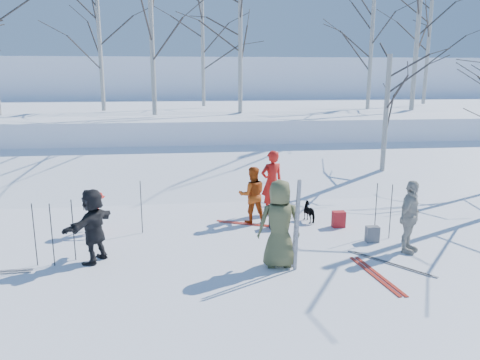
{
  "coord_description": "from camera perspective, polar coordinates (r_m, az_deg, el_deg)",
  "views": [
    {
      "loc": [
        -1.38,
        -9.81,
        3.91
      ],
      "look_at": [
        0.0,
        1.5,
        1.3
      ],
      "focal_mm": 35.0,
      "sensor_mm": 36.0,
      "label": 1
    }
  ],
  "objects": [
    {
      "name": "ground",
      "position": [
        10.65,
        0.99,
        -8.63
      ],
      "size": [
        120.0,
        120.0,
        0.0
      ],
      "primitive_type": "plane",
      "color": "white",
      "rests_on": "ground"
    },
    {
      "name": "snow_ramp",
      "position": [
        17.28,
        -2.21,
        0.32
      ],
      "size": [
        70.0,
        9.49,
        4.12
      ],
      "primitive_type": "cube",
      "rotation": [
        0.3,
        0.0,
        0.0
      ],
      "color": "white",
      "rests_on": "ground"
    },
    {
      "name": "snow_plateau",
      "position": [
        27.01,
        -4.01,
        6.68
      ],
      "size": [
        70.0,
        18.0,
        2.2
      ],
      "primitive_type": "cube",
      "color": "white",
      "rests_on": "ground"
    },
    {
      "name": "far_hill",
      "position": [
        47.87,
        -5.38,
        10.56
      ],
      "size": [
        90.0,
        30.0,
        6.0
      ],
      "primitive_type": "cube",
      "color": "white",
      "rests_on": "ground"
    },
    {
      "name": "skier_olive_center",
      "position": [
        9.59,
        4.85,
        -5.36
      ],
      "size": [
        0.92,
        0.62,
        1.83
      ],
      "primitive_type": "imported",
      "rotation": [
        0.0,
        0.0,
        3.1
      ],
      "color": "#4F5332",
      "rests_on": "ground"
    },
    {
      "name": "skier_red_north",
      "position": [
        13.18,
        3.89,
        -0.3
      ],
      "size": [
        0.76,
        0.6,
        1.82
      ],
      "primitive_type": "imported",
      "rotation": [
        0.0,
        0.0,
        3.42
      ],
      "color": "red",
      "rests_on": "ground"
    },
    {
      "name": "skier_redor_behind",
      "position": [
        12.41,
        1.51,
        -1.81
      ],
      "size": [
        0.74,
        0.58,
        1.52
      ],
      "primitive_type": "imported",
      "rotation": [
        0.0,
        0.0,
        3.15
      ],
      "color": "#B13F0D",
      "rests_on": "ground"
    },
    {
      "name": "skier_red_seated",
      "position": [
        12.16,
        -16.95,
        -3.81
      ],
      "size": [
        0.55,
        0.76,
        1.06
      ],
      "primitive_type": "imported",
      "rotation": [
        0.0,
        0.0,
        1.81
      ],
      "color": "red",
      "rests_on": "ground"
    },
    {
      "name": "skier_cream_east",
      "position": [
        10.98,
        19.99,
        -4.25
      ],
      "size": [
        0.97,
        0.95,
        1.64
      ],
      "primitive_type": "imported",
      "rotation": [
        0.0,
        0.0,
        0.76
      ],
      "color": "beige",
      "rests_on": "ground"
    },
    {
      "name": "skier_grey_west",
      "position": [
        10.29,
        -17.45,
        -5.33
      ],
      "size": [
        1.1,
        1.53,
        1.59
      ],
      "primitive_type": "imported",
      "rotation": [
        0.0,
        0.0,
        4.23
      ],
      "color": "black",
      "rests_on": "ground"
    },
    {
      "name": "dog",
      "position": [
        12.76,
        8.57,
        -3.86
      ],
      "size": [
        0.45,
        0.68,
        0.53
      ],
      "primitive_type": "imported",
      "rotation": [
        0.0,
        0.0,
        3.42
      ],
      "color": "black",
      "rests_on": "ground"
    },
    {
      "name": "upright_ski_left",
      "position": [
        9.36,
        6.98,
        -5.63
      ],
      "size": [
        0.09,
        0.16,
        1.9
      ],
      "primitive_type": "cube",
      "rotation": [
        0.07,
        0.0,
        0.11
      ],
      "color": "silver",
      "rests_on": "ground"
    },
    {
      "name": "upright_ski_right",
      "position": [
        9.47,
        6.83,
        -5.41
      ],
      "size": [
        0.12,
        0.23,
        1.89
      ],
      "primitive_type": "cube",
      "rotation": [
        0.1,
        0.0,
        0.22
      ],
      "color": "silver",
      "rests_on": "ground"
    },
    {
      "name": "ski_pair_a",
      "position": [
        12.41,
        1.46,
        -5.42
      ],
      "size": [
        1.62,
        2.05,
        0.02
      ],
      "primitive_type": null,
      "rotation": [
        0.0,
        0.0,
        1.15
      ],
      "color": "#A62417",
      "rests_on": "ground"
    },
    {
      "name": "ski_pair_b",
      "position": [
        10.46,
        17.83,
        -9.66
      ],
      "size": [
        2.03,
        2.09,
        0.02
      ],
      "primitive_type": null,
      "rotation": [
        0.0,
        0.0,
        0.65
      ],
      "color": "silver",
      "rests_on": "ground"
    },
    {
      "name": "ski_pair_c",
      "position": [
        9.81,
        16.3,
        -11.09
      ],
      "size": [
        0.66,
        1.95,
        0.02
      ],
      "primitive_type": null,
      "rotation": [
        0.0,
        0.0,
        0.12
      ],
      "color": "#A62417",
      "rests_on": "ground"
    },
    {
      "name": "ski_pole_a",
      "position": [
        11.85,
        -11.94,
        -3.26
      ],
      "size": [
        0.02,
        0.02,
        1.34
      ],
      "primitive_type": "cylinder",
      "color": "black",
      "rests_on": "ground"
    },
    {
      "name": "ski_pole_b",
      "position": [
        11.79,
        17.9,
        -3.69
      ],
      "size": [
        0.02,
        0.02,
        1.34
      ],
      "primitive_type": "cylinder",
      "color": "black",
      "rests_on": "ground"
    },
    {
      "name": "ski_pole_c",
      "position": [
        10.39,
        -21.94,
        -6.24
      ],
      "size": [
        0.02,
        0.02,
        1.34
      ],
      "primitive_type": "cylinder",
      "color": "black",
      "rests_on": "ground"
    },
    {
      "name": "ski_pole_d",
      "position": [
        11.82,
        16.23,
        -3.54
      ],
      "size": [
        0.02,
        0.02,
        1.34
      ],
      "primitive_type": "cylinder",
      "color": "black",
      "rests_on": "ground"
    },
    {
      "name": "ski_pole_e",
      "position": [
        10.54,
        -19.65,
        -5.78
      ],
      "size": [
        0.02,
        0.02,
        1.34
      ],
      "primitive_type": "cylinder",
      "color": "black",
      "rests_on": "ground"
    },
    {
      "name": "ski_pole_f",
      "position": [
        10.54,
        -23.76,
        -6.14
      ],
      "size": [
        0.02,
        0.02,
        1.34
      ],
      "primitive_type": "cylinder",
      "color": "black",
      "rests_on": "ground"
    },
    {
      "name": "backpack_red",
      "position": [
        12.44,
        11.93,
        -4.7
      ],
      "size": [
        0.32,
        0.22,
        0.42
      ],
      "primitive_type": "cube",
      "color": "#A91A1E",
      "rests_on": "ground"
    },
    {
      "name": "backpack_grey",
      "position": [
        11.57,
        15.82,
        -6.36
      ],
      "size": [
        0.3,
        0.2,
        0.38
      ],
      "primitive_type": "cube",
      "color": "slate",
      "rests_on": "ground"
    },
    {
      "name": "backpack_dark",
      "position": [
        12.11,
        4.41,
        -4.98
      ],
      "size": [
        0.34,
        0.24,
        0.4
      ],
      "primitive_type": "cube",
      "color": "black",
      "rests_on": "ground"
    },
    {
      "name": "birch_plateau_a",
      "position": [
        20.13,
        -10.71,
        16.8
      ],
      "size": [
        5.01,
        5.01,
        6.31
      ],
      "primitive_type": null,
      "color": "silver",
      "rests_on": "snow_plateau"
    },
    {
      "name": "birch_plateau_b",
      "position": [
        25.22,
        -4.55,
        15.1
      ],
      "size": [
        4.37,
        4.37,
        5.39
      ],
      "primitive_type": null,
      "color": "silver",
      "rests_on": "snow_plateau"
    },
    {
      "name": "birch_plateau_c",
      "position": [
        22.91,
        -16.68,
        14.77
      ],
      "size": [
        4.33,
        4.33,
        5.33
      ],
      "primitive_type": null,
      "color": "silver",
      "rests_on": "snow_plateau"
    },
    {
      "name": "birch_plateau_d",
      "position": [
        29.03,
        21.94,
        14.68
      ],
      "size": [
        4.89,
        4.89,
        6.13
      ],
      "primitive_type": null,
      "color": "silver",
      "rests_on": "snow_plateau"
    },
    {
      "name": "birch_plateau_e",
      "position": [
        23.83,
        15.65,
        14.48
      ],
      "size": [
        4.18,
        4.18,
        5.12
      ],
      "primitive_type": null,
      "color": "silver",
      "rests_on": "snow_plateau"
    },
    {
      "name": "birch_plateau_f",
      "position": [
        23.9,
        20.84,
        16.59
      ],
      "size": [
        5.61,
        5.61,
        7.16
      ],
      "primitive_type": null,
      "color": "silver",
      "rests_on": "snow_plateau"
    },
    {
      "name": "birch_plateau_g",
      "position": [
        21.23,
        0.04,
        15.81
      ],
      "size": [
        4.5,
        4.5,
        5.57
      ],
      "primitive_type": null,
      "color": "silver",
      "rests_on": "snow_plateau"
    },
    {
      "name": "birch_edge_e",
      "position": [
        17.23,
        17.31,
        6.87
      ],
      "size": [
        3.78,
        3.78,
        4.55
      ],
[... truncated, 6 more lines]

